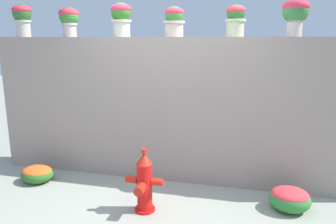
# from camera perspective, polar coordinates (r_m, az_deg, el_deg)

# --- Properties ---
(ground_plane) EXTENTS (24.00, 24.00, 0.00)m
(ground_plane) POSITION_cam_1_polar(r_m,az_deg,el_deg) (3.82, -2.89, -17.74)
(ground_plane) COLOR #979B8D
(stone_wall) EXTENTS (5.14, 0.35, 1.96)m
(stone_wall) POSITION_cam_1_polar(r_m,az_deg,el_deg) (4.47, 1.02, 0.37)
(stone_wall) COLOR gray
(stone_wall) RESTS_ON ground
(potted_plant_0) EXTENTS (0.28, 0.28, 0.46)m
(potted_plant_0) POSITION_cam_1_polar(r_m,az_deg,el_deg) (5.30, -24.21, 15.04)
(potted_plant_0) COLOR beige
(potted_plant_0) RESTS_ON stone_wall
(potted_plant_1) EXTENTS (0.28, 0.28, 0.41)m
(potted_plant_1) POSITION_cam_1_polar(r_m,az_deg,el_deg) (4.95, -16.97, 15.48)
(potted_plant_1) COLOR beige
(potted_plant_1) RESTS_ON stone_wall
(potted_plant_2) EXTENTS (0.28, 0.28, 0.45)m
(potted_plant_2) POSITION_cam_1_polar(r_m,az_deg,el_deg) (4.61, -8.21, 16.25)
(potted_plant_2) COLOR beige
(potted_plant_2) RESTS_ON stone_wall
(potted_plant_3) EXTENTS (0.28, 0.28, 0.39)m
(potted_plant_3) POSITION_cam_1_polar(r_m,az_deg,el_deg) (4.40, 1.09, 15.89)
(potted_plant_3) COLOR beige
(potted_plant_3) RESTS_ON stone_wall
(potted_plant_4) EXTENTS (0.26, 0.26, 0.39)m
(potted_plant_4) POSITION_cam_1_polar(r_m,az_deg,el_deg) (4.30, 11.77, 15.82)
(potted_plant_4) COLOR beige
(potted_plant_4) RESTS_ON stone_wall
(potted_plant_5) EXTENTS (0.32, 0.32, 0.45)m
(potted_plant_5) POSITION_cam_1_polar(r_m,az_deg,el_deg) (4.27, 21.48, 16.02)
(potted_plant_5) COLOR beige
(potted_plant_5) RESTS_ON stone_wall
(fire_hydrant) EXTENTS (0.44, 0.35, 0.75)m
(fire_hydrant) POSITION_cam_1_polar(r_m,az_deg,el_deg) (3.77, -4.18, -12.44)
(fire_hydrant) COLOR red
(fire_hydrant) RESTS_ON ground
(flower_bush_left) EXTENTS (0.47, 0.42, 0.28)m
(flower_bush_left) POSITION_cam_1_polar(r_m,az_deg,el_deg) (4.12, 20.56, -13.96)
(flower_bush_left) COLOR #307F33
(flower_bush_left) RESTS_ON ground
(flower_bush_right) EXTENTS (0.45, 0.40, 0.23)m
(flower_bush_right) POSITION_cam_1_polar(r_m,az_deg,el_deg) (4.92, -21.92, -9.92)
(flower_bush_right) COLOR #2F6927
(flower_bush_right) RESTS_ON ground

